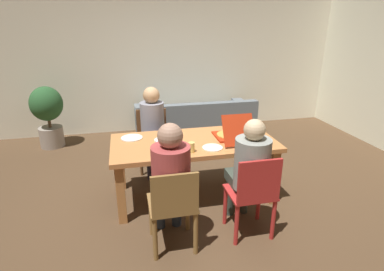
{
  "coord_description": "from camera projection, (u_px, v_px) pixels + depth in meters",
  "views": [
    {
      "loc": [
        -0.75,
        -3.23,
        2.03
      ],
      "look_at": [
        0.0,
        0.1,
        0.75
      ],
      "focal_mm": 28.63,
      "sensor_mm": 36.0,
      "label": 1
    }
  ],
  "objects": [
    {
      "name": "ground_plane",
      "position": [
        194.0,
        195.0,
        3.82
      ],
      "size": [
        20.0,
        20.0,
        0.0
      ],
      "primitive_type": "plane",
      "color": "#4E3823"
    },
    {
      "name": "back_wall",
      "position": [
        162.0,
        55.0,
        5.77
      ],
      "size": [
        6.95,
        0.12,
        2.87
      ],
      "primitive_type": "cube",
      "color": "#ECE6CE",
      "rests_on": "ground"
    },
    {
      "name": "dining_table",
      "position": [
        194.0,
        148.0,
        3.6
      ],
      "size": [
        1.9,
        0.9,
        0.72
      ],
      "color": "#C07740",
      "rests_on": "ground"
    },
    {
      "name": "chair_0",
      "position": [
        153.0,
        136.0,
        4.41
      ],
      "size": [
        0.45,
        0.39,
        0.85
      ],
      "color": "brown",
      "rests_on": "ground"
    },
    {
      "name": "person_0",
      "position": [
        153.0,
        124.0,
        4.2
      ],
      "size": [
        0.33,
        0.53,
        1.21
      ],
      "color": "#35324D",
      "rests_on": "ground"
    },
    {
      "name": "chair_1",
      "position": [
        253.0,
        193.0,
        2.92
      ],
      "size": [
        0.43,
        0.4,
        0.88
      ],
      "color": "#B62927",
      "rests_on": "ground"
    },
    {
      "name": "person_1",
      "position": [
        249.0,
        167.0,
        2.97
      ],
      "size": [
        0.34,
        0.55,
        1.2
      ],
      "color": "#384036",
      "rests_on": "ground"
    },
    {
      "name": "chair_2",
      "position": [
        173.0,
        206.0,
        2.75
      ],
      "size": [
        0.43,
        0.42,
        0.85
      ],
      "color": "olive",
      "rests_on": "ground"
    },
    {
      "name": "person_2",
      "position": [
        170.0,
        175.0,
        2.77
      ],
      "size": [
        0.35,
        0.51,
        1.23
      ],
      "color": "#2C3649",
      "rests_on": "ground"
    },
    {
      "name": "pizza_box_0",
      "position": [
        232.0,
        134.0,
        3.62
      ],
      "size": [
        0.36,
        0.54,
        0.34
      ],
      "color": "#B22B10",
      "rests_on": "dining_table"
    },
    {
      "name": "plate_0",
      "position": [
        132.0,
        138.0,
        3.64
      ],
      "size": [
        0.25,
        0.25,
        0.01
      ],
      "color": "white",
      "rests_on": "dining_table"
    },
    {
      "name": "plate_1",
      "position": [
        212.0,
        148.0,
        3.36
      ],
      "size": [
        0.22,
        0.22,
        0.01
      ],
      "color": "white",
      "rests_on": "dining_table"
    },
    {
      "name": "plate_2",
      "position": [
        163.0,
        140.0,
        3.58
      ],
      "size": [
        0.21,
        0.21,
        0.03
      ],
      "color": "white",
      "rests_on": "dining_table"
    },
    {
      "name": "drinking_glass_0",
      "position": [
        192.0,
        147.0,
        3.24
      ],
      "size": [
        0.07,
        0.07,
        0.11
      ],
      "primitive_type": "cylinder",
      "color": "#E4C563",
      "rests_on": "dining_table"
    },
    {
      "name": "drinking_glass_1",
      "position": [
        167.0,
        149.0,
        3.16
      ],
      "size": [
        0.07,
        0.07,
        0.14
      ],
      "primitive_type": "cylinder",
      "color": "#BE482B",
      "rests_on": "dining_table"
    },
    {
      "name": "couch",
      "position": [
        195.0,
        124.0,
        5.62
      ],
      "size": [
        2.12,
        0.87,
        0.73
      ],
      "color": "slate",
      "rests_on": "ground"
    },
    {
      "name": "potted_plant",
      "position": [
        48.0,
        112.0,
        5.1
      ],
      "size": [
        0.52,
        0.52,
        1.04
      ],
      "color": "gray",
      "rests_on": "ground"
    }
  ]
}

